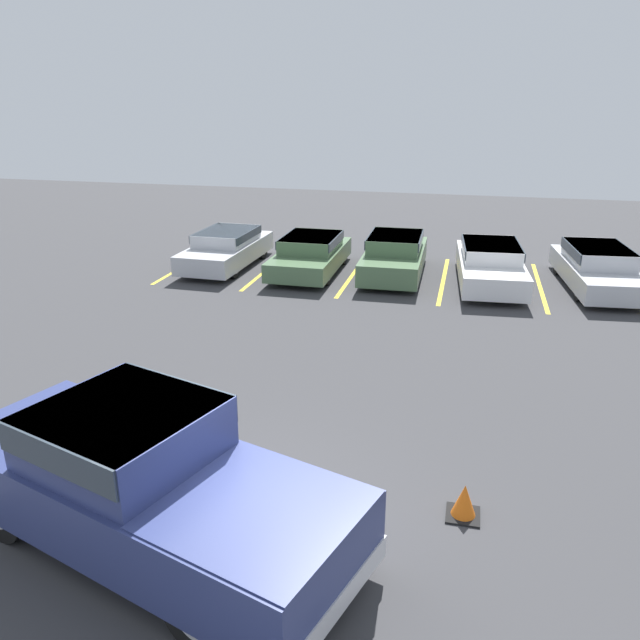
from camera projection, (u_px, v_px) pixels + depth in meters
ground_plane at (217, 519)px, 8.41m from camera, size 60.00×60.00×0.00m
stall_stripe_a at (189, 263)px, 21.07m from camera, size 0.12×5.20×0.01m
stall_stripe_b at (269, 268)px, 20.45m from camera, size 0.12×5.20×0.01m
stall_stripe_c at (353, 274)px, 19.82m from camera, size 0.12×5.20×0.01m
stall_stripe_d at (443, 280)px, 19.19m from camera, size 0.12×5.20×0.01m
stall_stripe_e at (540, 286)px, 18.56m from camera, size 0.12×5.20×0.01m
pickup_truck at (146, 480)px, 7.66m from camera, size 5.94×3.69×1.85m
parked_sedan_a at (227, 247)px, 20.52m from camera, size 1.84×4.42×1.19m
parked_sedan_b at (311, 253)px, 19.80m from camera, size 1.84×4.27×1.18m
parked_sedan_c at (395, 254)px, 19.46m from camera, size 1.85×4.34×1.28m
parked_sedan_d at (490, 262)px, 18.59m from camera, size 2.12×4.80×1.23m
parked_sedan_e at (597, 266)px, 18.20m from camera, size 2.20×4.85×1.23m
traffic_cone at (464, 502)px, 8.39m from camera, size 0.46×0.46×0.49m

